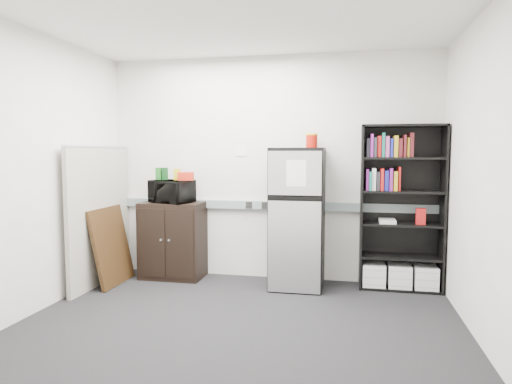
% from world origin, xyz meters
% --- Properties ---
extents(floor, '(4.00, 4.00, 0.00)m').
position_xyz_m(floor, '(0.00, 0.00, 0.00)').
color(floor, black).
rests_on(floor, ground).
extents(wall_back, '(4.00, 0.02, 2.70)m').
position_xyz_m(wall_back, '(0.00, 1.75, 1.35)').
color(wall_back, silver).
rests_on(wall_back, floor).
extents(wall_right, '(0.02, 3.50, 2.70)m').
position_xyz_m(wall_right, '(2.00, 0.00, 1.35)').
color(wall_right, silver).
rests_on(wall_right, floor).
extents(wall_left, '(0.02, 3.50, 2.70)m').
position_xyz_m(wall_left, '(-2.00, 0.00, 1.35)').
color(wall_left, silver).
rests_on(wall_left, floor).
extents(ceiling, '(4.00, 3.50, 0.02)m').
position_xyz_m(ceiling, '(0.00, 0.00, 2.70)').
color(ceiling, white).
rests_on(ceiling, wall_back).
extents(electrical_raceway, '(3.92, 0.05, 0.10)m').
position_xyz_m(electrical_raceway, '(0.00, 1.72, 0.90)').
color(electrical_raceway, gray).
rests_on(electrical_raceway, wall_back).
extents(wall_note, '(0.14, 0.00, 0.10)m').
position_xyz_m(wall_note, '(-0.35, 1.74, 1.55)').
color(wall_note, white).
rests_on(wall_note, wall_back).
extents(bookshelf, '(0.90, 0.34, 1.85)m').
position_xyz_m(bookshelf, '(1.53, 1.57, 0.91)').
color(bookshelf, black).
rests_on(bookshelf, floor).
extents(cubicle_partition, '(0.06, 1.30, 1.62)m').
position_xyz_m(cubicle_partition, '(-1.90, 1.08, 0.81)').
color(cubicle_partition, gray).
rests_on(cubicle_partition, floor).
extents(cabinet, '(0.75, 0.50, 0.93)m').
position_xyz_m(cabinet, '(-1.17, 1.50, 0.47)').
color(cabinet, black).
rests_on(cabinet, floor).
extents(microwave, '(0.57, 0.47, 0.27)m').
position_xyz_m(microwave, '(-1.17, 1.48, 1.07)').
color(microwave, black).
rests_on(microwave, cabinet).
extents(snack_box_a, '(0.07, 0.05, 0.15)m').
position_xyz_m(snack_box_a, '(-1.35, 1.52, 1.28)').
color(snack_box_a, '#1B601C').
rests_on(snack_box_a, microwave).
extents(snack_box_b, '(0.08, 0.07, 0.15)m').
position_xyz_m(snack_box_b, '(-1.27, 1.52, 1.28)').
color(snack_box_b, '#0B3312').
rests_on(snack_box_b, microwave).
extents(snack_box_c, '(0.07, 0.05, 0.14)m').
position_xyz_m(snack_box_c, '(-1.11, 1.52, 1.28)').
color(snack_box_c, gold).
rests_on(snack_box_c, microwave).
extents(snack_bag, '(0.19, 0.12, 0.10)m').
position_xyz_m(snack_bag, '(-0.98, 1.47, 1.26)').
color(snack_bag, red).
rests_on(snack_bag, microwave).
extents(refrigerator, '(0.60, 0.63, 1.60)m').
position_xyz_m(refrigerator, '(0.38, 1.42, 0.80)').
color(refrigerator, black).
rests_on(refrigerator, floor).
extents(coffee_can, '(0.14, 0.14, 0.18)m').
position_xyz_m(coffee_can, '(0.52, 1.55, 1.69)').
color(coffee_can, '#A31207').
rests_on(coffee_can, refrigerator).
extents(framed_poster, '(0.22, 0.71, 0.90)m').
position_xyz_m(framed_poster, '(-1.77, 1.09, 0.46)').
color(framed_poster, '#301F0D').
rests_on(framed_poster, floor).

